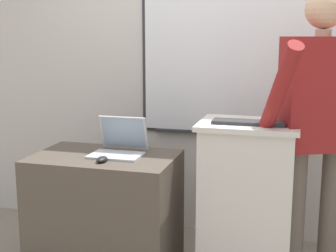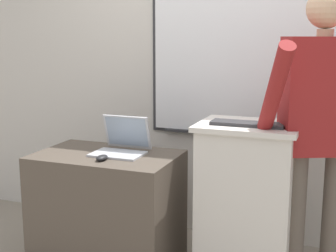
# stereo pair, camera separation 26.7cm
# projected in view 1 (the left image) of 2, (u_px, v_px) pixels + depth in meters

# --- Properties ---
(back_wall) EXTENTS (6.40, 0.17, 2.62)m
(back_wall) POSITION_uv_depth(u_px,v_px,m) (215.00, 65.00, 3.54)
(back_wall) COLOR beige
(back_wall) RESTS_ON ground_plane
(lectern_podium) EXTENTS (0.59, 0.47, 1.02)m
(lectern_podium) POSITION_uv_depth(u_px,v_px,m) (246.00, 203.00, 2.89)
(lectern_podium) COLOR beige
(lectern_podium) RESTS_ON ground_plane
(side_desk) EXTENTS (0.91, 0.59, 0.78)m
(side_desk) POSITION_uv_depth(u_px,v_px,m) (106.00, 213.00, 3.06)
(side_desk) COLOR #4C4238
(side_desk) RESTS_ON ground_plane
(person_presenter) EXTENTS (0.61, 0.70, 1.79)m
(person_presenter) POSITION_uv_depth(u_px,v_px,m) (318.00, 121.00, 2.71)
(person_presenter) COLOR brown
(person_presenter) RESTS_ON ground_plane
(laptop) EXTENTS (0.33, 0.30, 0.24)m
(laptop) POSITION_uv_depth(u_px,v_px,m) (120.00, 143.00, 3.02)
(laptop) COLOR #B7BABF
(laptop) RESTS_ON side_desk
(wireless_keyboard) EXTENTS (0.42, 0.13, 0.02)m
(wireless_keyboard) POSITION_uv_depth(u_px,v_px,m) (249.00, 122.00, 2.74)
(wireless_keyboard) COLOR #2D2D30
(wireless_keyboard) RESTS_ON lectern_podium
(computer_mouse_by_laptop) EXTENTS (0.06, 0.10, 0.03)m
(computer_mouse_by_laptop) POSITION_uv_depth(u_px,v_px,m) (102.00, 159.00, 2.83)
(computer_mouse_by_laptop) COLOR black
(computer_mouse_by_laptop) RESTS_ON side_desk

